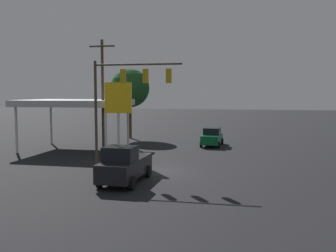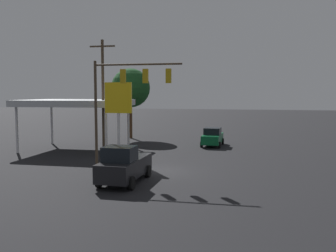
% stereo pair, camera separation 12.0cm
% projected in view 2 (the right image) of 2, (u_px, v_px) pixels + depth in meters
% --- Properties ---
extents(ground_plane, '(200.00, 200.00, 0.00)m').
position_uv_depth(ground_plane, '(162.00, 171.00, 26.96)').
color(ground_plane, black).
extents(traffic_signal_assembly, '(6.44, 0.43, 7.90)m').
position_uv_depth(traffic_signal_assembly, '(125.00, 90.00, 26.58)').
color(traffic_signal_assembly, '#473828').
rests_on(traffic_signal_assembly, ground).
extents(utility_pole, '(2.40, 0.26, 10.43)m').
position_uv_depth(utility_pole, '(103.00, 94.00, 34.48)').
color(utility_pole, '#473828').
rests_on(utility_pole, ground).
extents(gas_station_canopy, '(9.98, 7.65, 4.91)m').
position_uv_depth(gas_station_canopy, '(75.00, 103.00, 36.77)').
color(gas_station_canopy, '#B2B7BC').
rests_on(gas_station_canopy, ground).
extents(price_sign, '(2.27, 0.27, 6.46)m').
position_uv_depth(price_sign, '(118.00, 103.00, 30.89)').
color(price_sign, silver).
rests_on(price_sign, ground).
extents(pickup_parked, '(2.39, 5.26, 2.40)m').
position_uv_depth(pickup_parked, '(124.00, 165.00, 23.29)').
color(pickup_parked, black).
rests_on(pickup_parked, ground).
extents(sedan_waiting, '(2.24, 4.49, 1.93)m').
position_uv_depth(sedan_waiting, '(213.00, 137.00, 39.51)').
color(sedan_waiting, '#0C592D').
rests_on(sedan_waiting, ground).
extents(street_tree, '(4.76, 4.76, 8.57)m').
position_uv_depth(street_tree, '(131.00, 88.00, 45.65)').
color(street_tree, '#4C331E').
rests_on(street_tree, ground).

